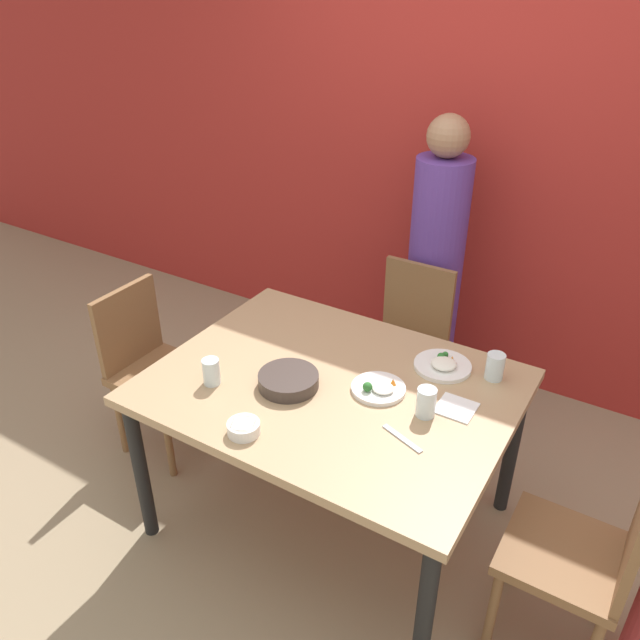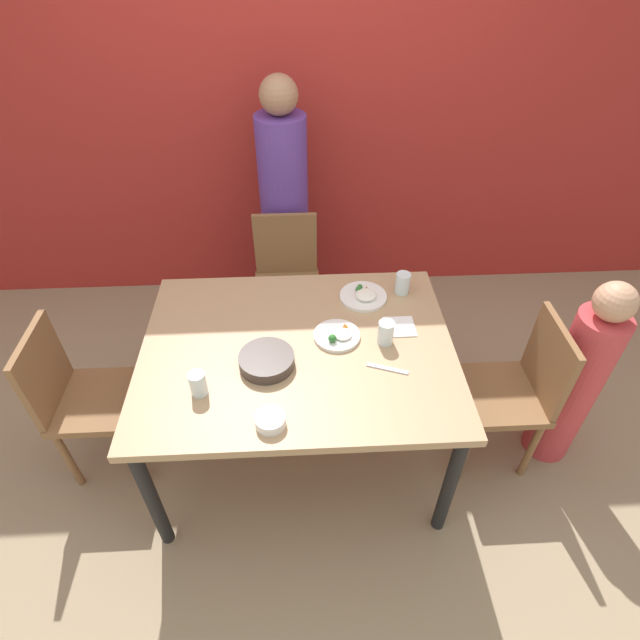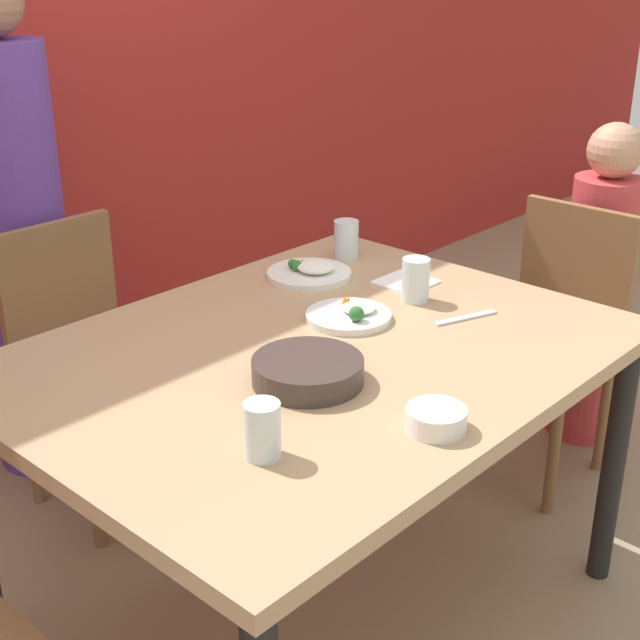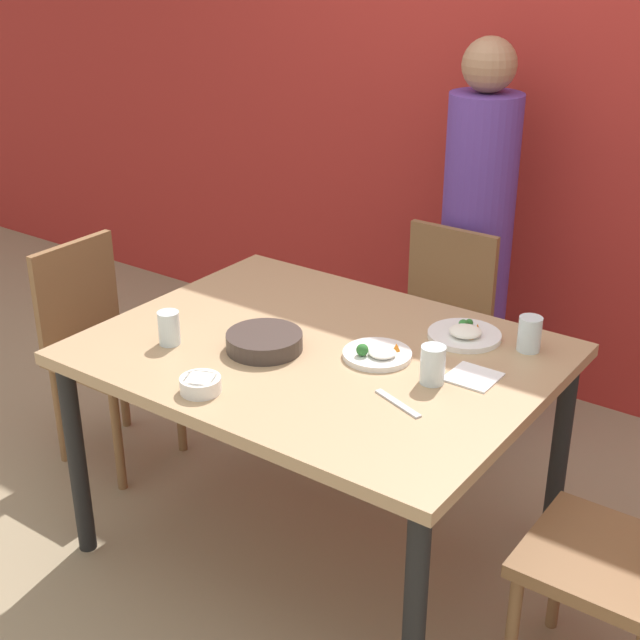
{
  "view_description": "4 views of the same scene",
  "coord_description": "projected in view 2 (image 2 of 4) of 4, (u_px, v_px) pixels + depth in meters",
  "views": [
    {
      "loc": [
        1.01,
        -1.73,
        2.21
      ],
      "look_at": [
        -0.09,
        0.06,
        0.99
      ],
      "focal_mm": 35.0,
      "sensor_mm": 36.0,
      "label": 1
    },
    {
      "loc": [
        0.02,
        -1.6,
        2.32
      ],
      "look_at": [
        0.1,
        -0.05,
        0.96
      ],
      "focal_mm": 28.0,
      "sensor_mm": 36.0,
      "label": 2
    },
    {
      "loc": [
        -1.36,
        -1.27,
        1.62
      ],
      "look_at": [
        0.12,
        0.09,
        0.76
      ],
      "focal_mm": 50.0,
      "sensor_mm": 36.0,
      "label": 3
    },
    {
      "loc": [
        1.45,
        -2.02,
        1.99
      ],
      "look_at": [
        0.03,
        -0.04,
        0.88
      ],
      "focal_mm": 50.0,
      "sensor_mm": 36.0,
      "label": 4
    }
  ],
  "objects": [
    {
      "name": "ground_plane",
      "position": [
        302.0,
        445.0,
        2.73
      ],
      "size": [
        10.0,
        10.0,
        0.0
      ],
      "primitive_type": "plane",
      "color": "#998466"
    },
    {
      "name": "wall_back",
      "position": [
        290.0,
        97.0,
        2.99
      ],
      "size": [
        10.0,
        0.06,
        2.7
      ],
      "color": "#A82823",
      "rests_on": "ground_plane"
    },
    {
      "name": "dining_table",
      "position": [
        298.0,
        358.0,
        2.28
      ],
      "size": [
        1.4,
        1.08,
        0.76
      ],
      "color": "tan",
      "rests_on": "ground_plane"
    },
    {
      "name": "chair_adult_spot",
      "position": [
        287.0,
        280.0,
        3.07
      ],
      "size": [
        0.4,
        0.4,
        0.87
      ],
      "color": "brown",
      "rests_on": "ground_plane"
    },
    {
      "name": "chair_child_spot",
      "position": [
        514.0,
        389.0,
        2.41
      ],
      "size": [
        0.4,
        0.4,
        0.87
      ],
      "rotation": [
        0.0,
        0.0,
        -1.57
      ],
      "color": "brown",
      "rests_on": "ground_plane"
    },
    {
      "name": "chair_empty_left",
      "position": [
        82.0,
        396.0,
        2.37
      ],
      "size": [
        0.4,
        0.4,
        0.87
      ],
      "rotation": [
        0.0,
        0.0,
        1.57
      ],
      "color": "brown",
      "rests_on": "ground_plane"
    },
    {
      "name": "person_adult",
      "position": [
        285.0,
        216.0,
        3.14
      ],
      "size": [
        0.29,
        0.29,
        1.58
      ],
      "color": "#5B3893",
      "rests_on": "ground_plane"
    },
    {
      "name": "person_child",
      "position": [
        575.0,
        382.0,
        2.4
      ],
      "size": [
        0.23,
        0.23,
        1.1
      ],
      "color": "#C63D42",
      "rests_on": "ground_plane"
    },
    {
      "name": "bowl_curry",
      "position": [
        267.0,
        360.0,
        2.13
      ],
      "size": [
        0.24,
        0.24,
        0.05
      ],
      "color": "#3D332D",
      "rests_on": "dining_table"
    },
    {
      "name": "plate_rice_adult",
      "position": [
        364.0,
        296.0,
        2.48
      ],
      "size": [
        0.23,
        0.23,
        0.05
      ],
      "color": "white",
      "rests_on": "dining_table"
    },
    {
      "name": "plate_rice_child",
      "position": [
        338.0,
        335.0,
        2.27
      ],
      "size": [
        0.21,
        0.21,
        0.06
      ],
      "color": "white",
      "rests_on": "dining_table"
    },
    {
      "name": "bowl_rice_small",
      "position": [
        270.0,
        420.0,
        1.9
      ],
      "size": [
        0.12,
        0.12,
        0.04
      ],
      "color": "white",
      "rests_on": "dining_table"
    },
    {
      "name": "glass_water_tall",
      "position": [
        403.0,
        283.0,
        2.49
      ],
      "size": [
        0.07,
        0.07,
        0.11
      ],
      "color": "silver",
      "rests_on": "dining_table"
    },
    {
      "name": "glass_water_short",
      "position": [
        198.0,
        384.0,
        1.99
      ],
      "size": [
        0.07,
        0.07,
        0.11
      ],
      "color": "silver",
      "rests_on": "dining_table"
    },
    {
      "name": "glass_water_center",
      "position": [
        386.0,
        333.0,
        2.22
      ],
      "size": [
        0.07,
        0.07,
        0.11
      ],
      "color": "silver",
      "rests_on": "dining_table"
    },
    {
      "name": "napkin_folded",
      "position": [
        400.0,
        327.0,
        2.33
      ],
      "size": [
        0.14,
        0.14,
        0.01
      ],
      "color": "white",
      "rests_on": "dining_table"
    },
    {
      "name": "fork_steel",
      "position": [
        387.0,
        369.0,
        2.13
      ],
      "size": [
        0.18,
        0.08,
        0.01
      ],
      "color": "silver",
      "rests_on": "dining_table"
    }
  ]
}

